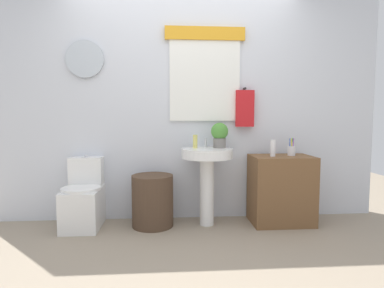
# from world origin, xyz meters

# --- Properties ---
(ground_plane) EXTENTS (8.00, 8.00, 0.00)m
(ground_plane) POSITION_xyz_m (0.00, 0.00, 0.00)
(ground_plane) COLOR gray
(back_wall) EXTENTS (4.40, 0.18, 2.60)m
(back_wall) POSITION_xyz_m (0.00, 1.15, 1.31)
(back_wall) COLOR silver
(back_wall) RESTS_ON ground_plane
(toilet) EXTENTS (0.38, 0.51, 0.73)m
(toilet) POSITION_xyz_m (-1.04, 0.88, 0.28)
(toilet) COLOR white
(toilet) RESTS_ON ground_plane
(laundry_hamper) EXTENTS (0.43, 0.43, 0.54)m
(laundry_hamper) POSITION_xyz_m (-0.33, 0.85, 0.27)
(laundry_hamper) COLOR #4C3828
(laundry_hamper) RESTS_ON ground_plane
(pedestal_sink) EXTENTS (0.53, 0.53, 0.81)m
(pedestal_sink) POSITION_xyz_m (0.24, 0.85, 0.61)
(pedestal_sink) COLOR white
(pedestal_sink) RESTS_ON ground_plane
(faucet) EXTENTS (0.03, 0.03, 0.10)m
(faucet) POSITION_xyz_m (0.24, 0.97, 0.86)
(faucet) COLOR silver
(faucet) RESTS_ON pedestal_sink
(wooden_cabinet) EXTENTS (0.64, 0.44, 0.73)m
(wooden_cabinet) POSITION_xyz_m (1.04, 0.85, 0.36)
(wooden_cabinet) COLOR brown
(wooden_cabinet) RESTS_ON ground_plane
(soap_bottle) EXTENTS (0.05, 0.05, 0.14)m
(soap_bottle) POSITION_xyz_m (0.12, 0.90, 0.88)
(soap_bottle) COLOR #DBD166
(soap_bottle) RESTS_ON pedestal_sink
(potted_plant) EXTENTS (0.18, 0.18, 0.27)m
(potted_plant) POSITION_xyz_m (0.38, 0.91, 0.96)
(potted_plant) COLOR slate
(potted_plant) RESTS_ON pedestal_sink
(lotion_bottle) EXTENTS (0.05, 0.05, 0.17)m
(lotion_bottle) POSITION_xyz_m (0.93, 0.81, 0.81)
(lotion_bottle) COLOR white
(lotion_bottle) RESTS_ON wooden_cabinet
(toothbrush_cup) EXTENTS (0.08, 0.08, 0.19)m
(toothbrush_cup) POSITION_xyz_m (1.15, 0.87, 0.78)
(toothbrush_cup) COLOR silver
(toothbrush_cup) RESTS_ON wooden_cabinet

